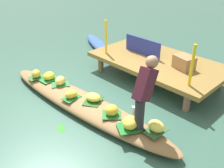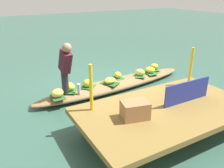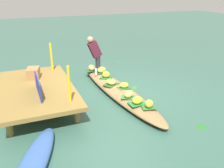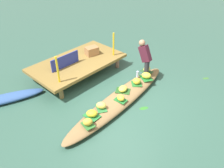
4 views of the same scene
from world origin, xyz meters
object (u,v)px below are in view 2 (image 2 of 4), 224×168
object	(u,v)px
banana_bunch_2	(140,72)
produce_crate	(135,110)
market_banner	(187,92)
banana_bunch_1	(110,80)
banana_bunch_5	(118,75)
banana_bunch_6	(154,67)
water_bottle	(79,88)
vendor_person	(65,65)
vendor_boat	(116,84)
banana_bunch_7	(57,93)
banana_bunch_0	(88,83)
banana_bunch_3	(69,87)
banana_bunch_4	(150,70)

from	to	relation	value
banana_bunch_2	produce_crate	distance (m)	2.76
market_banner	banana_bunch_2	bearing A→B (deg)	-102.81
banana_bunch_1	banana_bunch_5	distance (m)	0.46
banana_bunch_6	water_bottle	bearing A→B (deg)	9.79
banana_bunch_1	vendor_person	bearing A→B (deg)	4.36
market_banner	produce_crate	distance (m)	1.20
vendor_boat	banana_bunch_7	distance (m)	1.69
banana_bunch_0	market_banner	size ratio (longest dim) A/B	0.22
vendor_person	market_banner	size ratio (longest dim) A/B	1.12
banana_bunch_6	banana_bunch_7	distance (m)	3.13
banana_bunch_0	vendor_person	xyz separation A→B (m)	(0.58, 0.16, 0.59)
water_bottle	market_banner	bearing A→B (deg)	126.57
banana_bunch_2	banana_bunch_6	xyz separation A→B (m)	(-0.67, -0.21, -0.00)
banana_bunch_0	banana_bunch_2	distance (m)	1.59
banana_bunch_7	banana_bunch_0	bearing A→B (deg)	-166.17
water_bottle	market_banner	world-z (taller)	market_banner
banana_bunch_0	banana_bunch_6	world-z (taller)	banana_bunch_0
banana_bunch_2	banana_bunch_5	distance (m)	0.64
banana_bunch_7	market_banner	distance (m)	2.76
banana_bunch_3	vendor_boat	bearing A→B (deg)	-179.18
banana_bunch_5	water_bottle	xyz separation A→B (m)	(1.30, 0.40, 0.03)
vendor_person	banana_bunch_0	bearing A→B (deg)	-164.82
banana_bunch_2	produce_crate	world-z (taller)	produce_crate
banana_bunch_2	banana_bunch_3	size ratio (longest dim) A/B	0.89
banana_bunch_3	vendor_person	distance (m)	0.63
banana_bunch_1	vendor_person	size ratio (longest dim) A/B	0.25
banana_bunch_7	market_banner	xyz separation A→B (m)	(-1.93, 1.93, 0.36)
banana_bunch_1	banana_bunch_4	xyz separation A→B (m)	(-1.39, -0.13, 0.01)
banana_bunch_2	banana_bunch_7	distance (m)	2.43
banana_bunch_7	produce_crate	world-z (taller)	produce_crate
banana_bunch_1	banana_bunch_7	distance (m)	1.42
banana_bunch_1	banana_bunch_3	size ratio (longest dim) A/B	1.01
banana_bunch_6	produce_crate	distance (m)	3.36
water_bottle	vendor_boat	bearing A→B (deg)	-166.95
water_bottle	banana_bunch_1	bearing A→B (deg)	-170.47
banana_bunch_2	banana_bunch_6	size ratio (longest dim) A/B	1.13
banana_bunch_6	water_bottle	xyz separation A→B (m)	(2.59, 0.45, 0.02)
banana_bunch_5	vendor_boat	bearing A→B (deg)	42.65
banana_bunch_4	vendor_person	distance (m)	2.64
water_bottle	market_banner	distance (m)	2.41
vendor_person	produce_crate	xyz separation A→B (m)	(-0.48, 1.99, -0.29)
produce_crate	banana_bunch_1	bearing A→B (deg)	-108.19
vendor_boat	banana_bunch_6	distance (m)	1.47
banana_bunch_2	banana_bunch_0	bearing A→B (deg)	0.66
banana_bunch_0	banana_bunch_3	size ratio (longest dim) A/B	0.78
banana_bunch_5	banana_bunch_7	xyz separation A→B (m)	(1.80, 0.38, 0.02)
banana_bunch_7	banana_bunch_6	bearing A→B (deg)	-172.09
banana_bunch_5	produce_crate	world-z (taller)	produce_crate
banana_bunch_0	banana_bunch_4	distance (m)	1.98
banana_bunch_0	water_bottle	distance (m)	0.39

